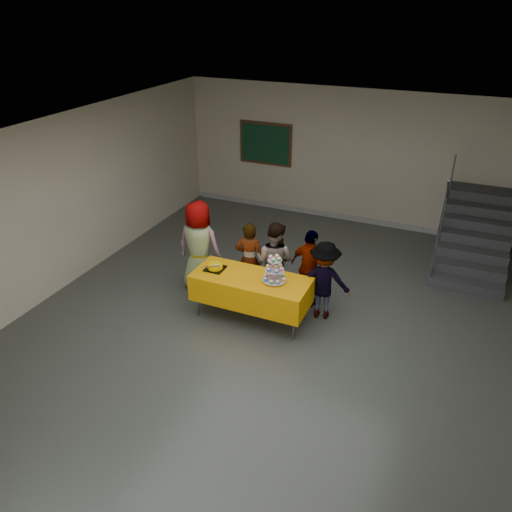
{
  "coord_description": "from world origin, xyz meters",
  "views": [
    {
      "loc": [
        2.31,
        -5.79,
        4.74
      ],
      "look_at": [
        -0.48,
        0.62,
        1.05
      ],
      "focal_mm": 35.0,
      "sensor_mm": 36.0,
      "label": 1
    }
  ],
  "objects_px": {
    "schoolchild_d": "(310,268)",
    "staircase": "(473,235)",
    "cupcake_stand": "(275,272)",
    "schoolchild_e": "(324,280)",
    "bear_cake": "(215,266)",
    "noticeboard": "(265,144)",
    "schoolchild_c": "(274,262)",
    "bake_table": "(251,289)",
    "schoolchild_a": "(199,246)",
    "schoolchild_b": "(249,259)"
  },
  "relations": [
    {
      "from": "cupcake_stand",
      "to": "schoolchild_c",
      "type": "xyz_separation_m",
      "value": [
        -0.27,
        0.69,
        -0.22
      ]
    },
    {
      "from": "bake_table",
      "to": "noticeboard",
      "type": "distance_m",
      "value": 4.94
    },
    {
      "from": "schoolchild_a",
      "to": "schoolchild_e",
      "type": "height_order",
      "value": "schoolchild_a"
    },
    {
      "from": "schoolchild_c",
      "to": "noticeboard",
      "type": "distance_m",
      "value": 4.3
    },
    {
      "from": "bear_cake",
      "to": "noticeboard",
      "type": "height_order",
      "value": "noticeboard"
    },
    {
      "from": "schoolchild_a",
      "to": "schoolchild_c",
      "type": "distance_m",
      "value": 1.35
    },
    {
      "from": "schoolchild_b",
      "to": "noticeboard",
      "type": "bearing_deg",
      "value": -84.24
    },
    {
      "from": "schoolchild_b",
      "to": "noticeboard",
      "type": "height_order",
      "value": "noticeboard"
    },
    {
      "from": "schoolchild_b",
      "to": "staircase",
      "type": "height_order",
      "value": "staircase"
    },
    {
      "from": "cupcake_stand",
      "to": "schoolchild_b",
      "type": "height_order",
      "value": "schoolchild_b"
    },
    {
      "from": "schoolchild_a",
      "to": "schoolchild_b",
      "type": "bearing_deg",
      "value": -171.57
    },
    {
      "from": "staircase",
      "to": "noticeboard",
      "type": "distance_m",
      "value": 5.02
    },
    {
      "from": "bear_cake",
      "to": "schoolchild_a",
      "type": "distance_m",
      "value": 0.77
    },
    {
      "from": "noticeboard",
      "to": "schoolchild_a",
      "type": "bearing_deg",
      "value": -83.94
    },
    {
      "from": "bake_table",
      "to": "schoolchild_a",
      "type": "xyz_separation_m",
      "value": [
        -1.22,
        0.51,
        0.27
      ]
    },
    {
      "from": "schoolchild_c",
      "to": "schoolchild_e",
      "type": "relative_size",
      "value": 1.07
    },
    {
      "from": "cupcake_stand",
      "to": "schoolchild_b",
      "type": "bearing_deg",
      "value": 137.89
    },
    {
      "from": "schoolchild_d",
      "to": "staircase",
      "type": "height_order",
      "value": "staircase"
    },
    {
      "from": "noticeboard",
      "to": "schoolchild_d",
      "type": "bearing_deg",
      "value": -57.71
    },
    {
      "from": "schoolchild_c",
      "to": "staircase",
      "type": "xyz_separation_m",
      "value": [
        3.06,
        2.99,
        -0.23
      ]
    },
    {
      "from": "schoolchild_c",
      "to": "bear_cake",
      "type": "bearing_deg",
      "value": 48.44
    },
    {
      "from": "schoolchild_c",
      "to": "staircase",
      "type": "distance_m",
      "value": 4.28
    },
    {
      "from": "schoolchild_b",
      "to": "staircase",
      "type": "relative_size",
      "value": 0.57
    },
    {
      "from": "schoolchild_e",
      "to": "staircase",
      "type": "bearing_deg",
      "value": -133.29
    },
    {
      "from": "schoolchild_d",
      "to": "noticeboard",
      "type": "xyz_separation_m",
      "value": [
        -2.38,
        3.76,
        0.92
      ]
    },
    {
      "from": "schoolchild_e",
      "to": "staircase",
      "type": "height_order",
      "value": "staircase"
    },
    {
      "from": "schoolchild_a",
      "to": "schoolchild_e",
      "type": "bearing_deg",
      "value": 177.94
    },
    {
      "from": "schoolchild_d",
      "to": "staircase",
      "type": "distance_m",
      "value": 3.81
    },
    {
      "from": "bake_table",
      "to": "staircase",
      "type": "distance_m",
      "value": 4.88
    },
    {
      "from": "bear_cake",
      "to": "schoolchild_b",
      "type": "bearing_deg",
      "value": 65.62
    },
    {
      "from": "schoolchild_e",
      "to": "noticeboard",
      "type": "distance_m",
      "value": 4.93
    },
    {
      "from": "schoolchild_e",
      "to": "staircase",
      "type": "distance_m",
      "value": 3.83
    },
    {
      "from": "schoolchild_b",
      "to": "schoolchild_c",
      "type": "height_order",
      "value": "schoolchild_c"
    },
    {
      "from": "schoolchild_d",
      "to": "staircase",
      "type": "bearing_deg",
      "value": -107.87
    },
    {
      "from": "cupcake_stand",
      "to": "schoolchild_a",
      "type": "distance_m",
      "value": 1.68
    },
    {
      "from": "staircase",
      "to": "schoolchild_e",
      "type": "bearing_deg",
      "value": -123.77
    },
    {
      "from": "bake_table",
      "to": "schoolchild_d",
      "type": "height_order",
      "value": "schoolchild_d"
    },
    {
      "from": "cupcake_stand",
      "to": "schoolchild_e",
      "type": "xyz_separation_m",
      "value": [
        0.66,
        0.49,
        -0.27
      ]
    },
    {
      "from": "bake_table",
      "to": "cupcake_stand",
      "type": "distance_m",
      "value": 0.55
    },
    {
      "from": "schoolchild_c",
      "to": "schoolchild_d",
      "type": "distance_m",
      "value": 0.62
    },
    {
      "from": "bake_table",
      "to": "noticeboard",
      "type": "xyz_separation_m",
      "value": [
        -1.65,
        4.54,
        1.04
      ]
    },
    {
      "from": "bake_table",
      "to": "schoolchild_a",
      "type": "bearing_deg",
      "value": 157.16
    },
    {
      "from": "schoolchild_a",
      "to": "schoolchild_d",
      "type": "xyz_separation_m",
      "value": [
        1.95,
        0.27,
        -0.15
      ]
    },
    {
      "from": "bear_cake",
      "to": "noticeboard",
      "type": "xyz_separation_m",
      "value": [
        -1.01,
        4.54,
        0.77
      ]
    },
    {
      "from": "bear_cake",
      "to": "schoolchild_c",
      "type": "bearing_deg",
      "value": 43.21
    },
    {
      "from": "bake_table",
      "to": "schoolchild_b",
      "type": "distance_m",
      "value": 0.77
    },
    {
      "from": "schoolchild_d",
      "to": "schoolchild_c",
      "type": "bearing_deg",
      "value": 28.5
    },
    {
      "from": "schoolchild_c",
      "to": "staircase",
      "type": "relative_size",
      "value": 0.6
    },
    {
      "from": "schoolchild_b",
      "to": "bake_table",
      "type": "bearing_deg",
      "value": 103.1
    },
    {
      "from": "bear_cake",
      "to": "schoolchild_c",
      "type": "relative_size",
      "value": 0.25
    }
  ]
}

